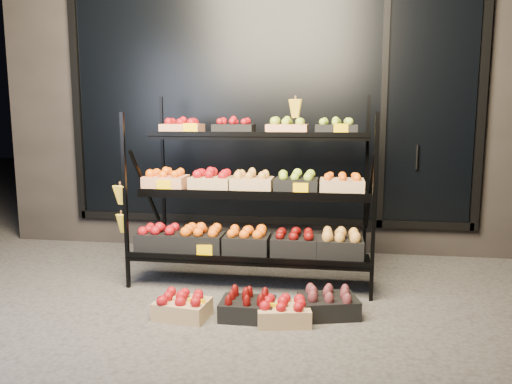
% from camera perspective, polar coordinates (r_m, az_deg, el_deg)
% --- Properties ---
extents(ground, '(24.00, 24.00, 0.00)m').
position_cam_1_polar(ground, '(4.08, -1.68, -12.41)').
color(ground, '#514F4C').
rests_on(ground, ground).
extents(building, '(6.00, 2.08, 3.50)m').
position_cam_1_polar(building, '(6.37, 2.51, 11.24)').
color(building, '#2D2826').
rests_on(building, ground).
extents(display_rack, '(2.18, 1.02, 1.73)m').
position_cam_1_polar(display_rack, '(4.45, -0.58, -0.11)').
color(display_rack, black).
rests_on(display_rack, ground).
extents(tag_floor_a, '(0.13, 0.01, 0.12)m').
position_cam_1_polar(tag_floor_a, '(3.75, -6.78, -13.46)').
color(tag_floor_a, '#FFC700').
rests_on(tag_floor_a, ground).
extents(tag_floor_b, '(0.13, 0.01, 0.12)m').
position_cam_1_polar(tag_floor_b, '(3.65, 2.28, -14.06)').
color(tag_floor_b, '#FFC700').
rests_on(tag_floor_b, ground).
extents(floor_crate_left, '(0.41, 0.33, 0.19)m').
position_cam_1_polar(floor_crate_left, '(3.80, -8.41, -12.71)').
color(floor_crate_left, tan).
rests_on(floor_crate_left, ground).
extents(floor_crate_midleft, '(0.39, 0.29, 0.20)m').
position_cam_1_polar(floor_crate_midleft, '(3.75, -0.96, -12.87)').
color(floor_crate_midleft, black).
rests_on(floor_crate_midleft, ground).
extents(floor_crate_midright, '(0.42, 0.34, 0.19)m').
position_cam_1_polar(floor_crate_midright, '(3.67, 3.15, -13.40)').
color(floor_crate_midright, tan).
rests_on(floor_crate_midright, ground).
extents(floor_crate_right, '(0.48, 0.40, 0.21)m').
position_cam_1_polar(floor_crate_right, '(3.83, 8.27, -12.43)').
color(floor_crate_right, black).
rests_on(floor_crate_right, ground).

